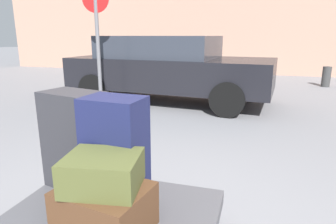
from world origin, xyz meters
TOP-DOWN VIEW (x-y plane):
  - luggage_cart at (0.00, 0.00)m, footprint 1.30×0.87m
  - suitcase_brown_front_right at (0.05, -0.21)m, footprint 0.54×0.47m
  - suitcase_navy_stacked_top at (-0.02, 0.09)m, footprint 0.40×0.30m
  - suitcase_charcoal_rear_left at (-0.41, 0.22)m, footprint 0.49×0.36m
  - duffel_bag_olive_topmost_pile at (0.05, -0.21)m, footprint 0.45×0.39m
  - parked_car at (-1.05, 4.71)m, footprint 4.44×2.22m
  - bollard_kerb_near at (2.73, 7.84)m, footprint 0.23×0.23m
  - no_parking_sign at (-2.01, 3.44)m, footprint 0.50×0.07m

SIDE VIEW (x-z plane):
  - luggage_cart at x=0.00m, z-range 0.10..0.44m
  - bollard_kerb_near at x=2.73m, z-range 0.00..0.57m
  - suitcase_brown_front_right at x=0.05m, z-range 0.34..0.61m
  - suitcase_charcoal_rear_left at x=-0.41m, z-range 0.34..1.05m
  - suitcase_navy_stacked_top at x=-0.02m, z-range 0.34..1.06m
  - duffel_bag_olive_topmost_pile at x=0.05m, z-range 0.61..0.80m
  - parked_car at x=-1.05m, z-range 0.05..1.47m
  - no_parking_sign at x=-2.01m, z-range 0.28..2.59m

